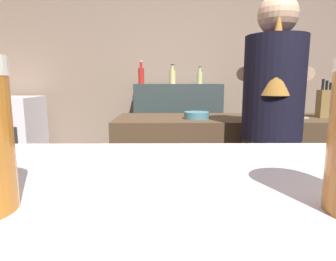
{
  "coord_description": "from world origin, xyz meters",
  "views": [
    {
      "loc": [
        -0.34,
        -1.32,
        1.18
      ],
      "look_at": [
        -0.33,
        -0.75,
        1.09
      ],
      "focal_mm": 31.03,
      "sensor_mm": 36.0,
      "label": 1
    }
  ],
  "objects_px": {
    "knife_block": "(325,103)",
    "chefs_knife": "(290,118)",
    "mixing_bowl": "(197,115)",
    "bottle_hot_sauce": "(141,75)",
    "bottle_olive_oil": "(200,77)",
    "bartender": "(272,121)",
    "bottle_vinegar": "(173,76)",
    "mini_fridge": "(9,145)"
  },
  "relations": [
    {
      "from": "mini_fridge",
      "to": "bottle_olive_oil",
      "type": "height_order",
      "value": "bottle_olive_oil"
    },
    {
      "from": "chefs_knife",
      "to": "bottle_hot_sauce",
      "type": "xyz_separation_m",
      "value": [
        -1.16,
        1.12,
        0.33
      ]
    },
    {
      "from": "mini_fridge",
      "to": "bottle_hot_sauce",
      "type": "height_order",
      "value": "bottle_hot_sauce"
    },
    {
      "from": "mini_fridge",
      "to": "bartender",
      "type": "distance_m",
      "value": 2.74
    },
    {
      "from": "mixing_bowl",
      "to": "bottle_vinegar",
      "type": "distance_m",
      "value": 1.23
    },
    {
      "from": "knife_block",
      "to": "bottle_vinegar",
      "type": "height_order",
      "value": "bottle_vinegar"
    },
    {
      "from": "bottle_vinegar",
      "to": "mixing_bowl",
      "type": "bearing_deg",
      "value": -83.15
    },
    {
      "from": "mini_fridge",
      "to": "bottle_vinegar",
      "type": "height_order",
      "value": "bottle_vinegar"
    },
    {
      "from": "bartender",
      "to": "bottle_vinegar",
      "type": "bearing_deg",
      "value": 35.62
    },
    {
      "from": "chefs_knife",
      "to": "mini_fridge",
      "type": "bearing_deg",
      "value": 173.88
    },
    {
      "from": "bartender",
      "to": "knife_block",
      "type": "bearing_deg",
      "value": -34.58
    },
    {
      "from": "chefs_knife",
      "to": "bottle_vinegar",
      "type": "xyz_separation_m",
      "value": [
        -0.82,
        1.15,
        0.31
      ]
    },
    {
      "from": "mixing_bowl",
      "to": "bottle_vinegar",
      "type": "relative_size",
      "value": 0.83
    },
    {
      "from": "bartender",
      "to": "bottle_olive_oil",
      "type": "distance_m",
      "value": 1.69
    },
    {
      "from": "knife_block",
      "to": "bottle_olive_oil",
      "type": "distance_m",
      "value": 1.45
    },
    {
      "from": "bottle_vinegar",
      "to": "chefs_knife",
      "type": "bearing_deg",
      "value": -54.62
    },
    {
      "from": "bottle_olive_oil",
      "to": "bottle_hot_sauce",
      "type": "xyz_separation_m",
      "value": [
        -0.65,
        -0.12,
        0.02
      ]
    },
    {
      "from": "knife_block",
      "to": "chefs_knife",
      "type": "relative_size",
      "value": 1.16
    },
    {
      "from": "bartender",
      "to": "mini_fridge",
      "type": "bearing_deg",
      "value": 75.04
    },
    {
      "from": "chefs_knife",
      "to": "bottle_vinegar",
      "type": "height_order",
      "value": "bottle_vinegar"
    },
    {
      "from": "bartender",
      "to": "bottle_vinegar",
      "type": "distance_m",
      "value": 1.67
    },
    {
      "from": "bartender",
      "to": "mixing_bowl",
      "type": "xyz_separation_m",
      "value": [
        -0.4,
        0.38,
        -0.01
      ]
    },
    {
      "from": "mixing_bowl",
      "to": "bottle_hot_sauce",
      "type": "xyz_separation_m",
      "value": [
        -0.48,
        1.15,
        0.31
      ]
    },
    {
      "from": "knife_block",
      "to": "chefs_knife",
      "type": "bearing_deg",
      "value": -172.71
    },
    {
      "from": "bartender",
      "to": "chefs_knife",
      "type": "distance_m",
      "value": 0.49
    },
    {
      "from": "bottle_vinegar",
      "to": "bottle_hot_sauce",
      "type": "relative_size",
      "value": 0.86
    },
    {
      "from": "mini_fridge",
      "to": "bottle_hot_sauce",
      "type": "distance_m",
      "value": 1.61
    },
    {
      "from": "mini_fridge",
      "to": "bottle_vinegar",
      "type": "bearing_deg",
      "value": 4.71
    },
    {
      "from": "mini_fridge",
      "to": "bottle_vinegar",
      "type": "xyz_separation_m",
      "value": [
        1.77,
        0.15,
        0.73
      ]
    },
    {
      "from": "mini_fridge",
      "to": "bottle_vinegar",
      "type": "distance_m",
      "value": 1.92
    },
    {
      "from": "bartender",
      "to": "chefs_knife",
      "type": "relative_size",
      "value": 6.9
    },
    {
      "from": "bottle_olive_oil",
      "to": "mini_fridge",
      "type": "bearing_deg",
      "value": -173.46
    },
    {
      "from": "bartender",
      "to": "bottle_hot_sauce",
      "type": "height_order",
      "value": "bartender"
    },
    {
      "from": "bartender",
      "to": "bottle_vinegar",
      "type": "relative_size",
      "value": 7.8
    },
    {
      "from": "bottle_vinegar",
      "to": "bottle_olive_oil",
      "type": "bearing_deg",
      "value": 16.68
    },
    {
      "from": "bartender",
      "to": "bottle_olive_oil",
      "type": "height_order",
      "value": "bartender"
    },
    {
      "from": "mixing_bowl",
      "to": "bottle_hot_sauce",
      "type": "height_order",
      "value": "bottle_hot_sauce"
    },
    {
      "from": "chefs_knife",
      "to": "bottle_olive_oil",
      "type": "distance_m",
      "value": 1.38
    },
    {
      "from": "bottle_vinegar",
      "to": "bottle_olive_oil",
      "type": "relative_size",
      "value": 1.1
    },
    {
      "from": "mixing_bowl",
      "to": "bottle_olive_oil",
      "type": "relative_size",
      "value": 0.91
    },
    {
      "from": "mini_fridge",
      "to": "bottle_olive_oil",
      "type": "distance_m",
      "value": 2.21
    },
    {
      "from": "bartender",
      "to": "knife_block",
      "type": "xyz_separation_m",
      "value": [
        0.54,
        0.44,
        0.07
      ]
    }
  ]
}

